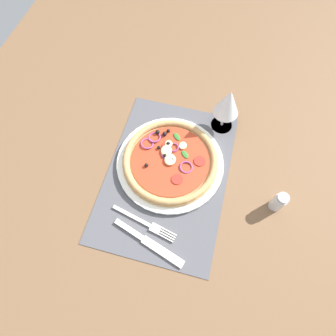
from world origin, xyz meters
The scene contains 8 objects.
ground_plane centered at (0.00, 0.00, -1.20)cm, with size 190.00×140.00×2.40cm, color brown.
placemat centered at (0.00, 0.00, 0.20)cm, with size 47.36×32.63×0.40cm, color #4C4C51.
plate centered at (-3.44, -0.45, 0.95)cm, with size 29.75×29.75×1.10cm, color silver.
pizza centered at (-3.53, -0.47, 2.57)cm, with size 26.30×26.30×2.61cm.
fork centered at (14.69, -1.36, 0.62)cm, with size 5.49×17.88×0.44cm.
knife centered at (18.99, 0.47, 0.65)cm, with size 7.64×19.56×0.62cm.
wine_glass centered at (-20.25, 11.66, 10.21)cm, with size 7.20×7.20×14.90cm.
pepper_shaker centered at (1.37, 29.57, 3.25)cm, with size 3.20×3.20×6.70cm.
Camera 1 is at (29.82, 8.12, 69.25)cm, focal length 29.27 mm.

